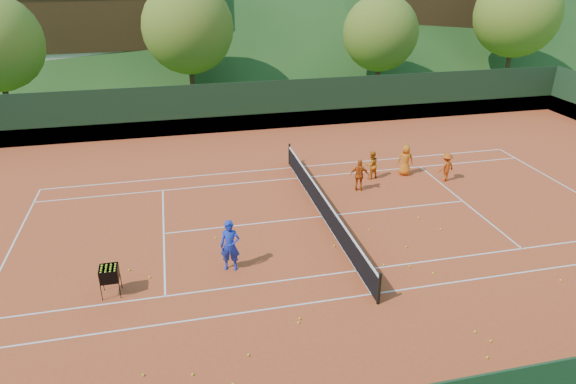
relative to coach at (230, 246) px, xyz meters
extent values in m
plane|color=#295019|center=(4.16, 3.03, -0.94)|extent=(400.00, 400.00, 0.00)
cube|color=#AF3F1C|center=(4.16, 3.03, -0.93)|extent=(40.00, 24.00, 0.02)
imported|color=#1B30AF|center=(0.00, 0.00, 0.00)|extent=(0.77, 0.61, 1.83)
imported|color=orange|center=(7.56, 6.33, -0.23)|extent=(0.78, 0.67, 1.38)
imported|color=#D05312|center=(6.52, 5.15, -0.18)|extent=(0.94, 0.65, 1.48)
imported|color=orange|center=(9.33, 6.39, -0.16)|extent=(0.86, 0.71, 1.52)
imported|color=#CC4C12|center=(10.88, 5.26, -0.22)|extent=(1.00, 0.72, 1.39)
sphere|color=yellow|center=(6.56, -5.29, -0.88)|extent=(0.07, 0.07, 0.07)
sphere|color=yellow|center=(6.35, -4.84, -0.88)|extent=(0.07, 0.07, 0.07)
sphere|color=yellow|center=(1.55, -3.32, -0.88)|extent=(0.07, 0.07, 0.07)
sphere|color=yellow|center=(5.61, 1.45, -0.88)|extent=(0.07, 0.07, 0.07)
sphere|color=yellow|center=(6.59, -1.86, -0.88)|extent=(0.07, 0.07, 0.07)
sphere|color=yellow|center=(-2.72, 0.07, -0.88)|extent=(0.07, 0.07, 0.07)
sphere|color=yellow|center=(5.19, -0.99, -0.88)|extent=(0.07, 0.07, 0.07)
sphere|color=yellow|center=(7.95, 1.97, -0.88)|extent=(0.07, 0.07, 0.07)
sphere|color=yellow|center=(-3.41, 0.65, -0.88)|extent=(0.07, 0.07, 0.07)
sphere|color=yellow|center=(1.63, -3.14, -0.88)|extent=(0.07, 0.07, 0.07)
sphere|color=yellow|center=(-2.83, -4.42, -0.88)|extent=(0.07, 0.07, 0.07)
sphere|color=yellow|center=(-0.63, -5.24, -0.88)|extent=(0.07, 0.07, 0.07)
sphere|color=yellow|center=(6.10, -5.84, -0.88)|extent=(0.07, 0.07, 0.07)
sphere|color=yellow|center=(-0.32, 2.19, -0.88)|extent=(0.07, 0.07, 0.07)
sphere|color=yellow|center=(8.35, 0.89, -0.88)|extent=(0.07, 0.07, 0.07)
sphere|color=yellow|center=(6.00, -1.30, -0.88)|extent=(0.07, 0.07, 0.07)
sphere|color=yellow|center=(3.90, 0.61, -0.88)|extent=(0.07, 0.07, 0.07)
sphere|color=yellow|center=(10.51, -3.18, -0.88)|extent=(0.07, 0.07, 0.07)
sphere|color=yellow|center=(6.45, -0.06, -0.88)|extent=(0.07, 0.07, 0.07)
sphere|color=yellow|center=(-1.60, -4.68, -0.88)|extent=(0.07, 0.07, 0.07)
sphere|color=yellow|center=(-0.09, -4.31, -0.88)|extent=(0.07, 0.07, 0.07)
cube|color=white|center=(-7.72, 3.03, -0.91)|extent=(0.06, 10.97, 0.00)
cube|color=white|center=(16.05, 3.03, -0.91)|extent=(0.06, 10.97, 0.00)
cube|color=silver|center=(4.16, -2.46, -0.91)|extent=(23.77, 0.06, 0.00)
cube|color=white|center=(4.16, 8.51, -0.91)|extent=(23.77, 0.06, 0.00)
cube|color=white|center=(4.16, -1.09, -0.91)|extent=(23.77, 0.06, 0.00)
cube|color=white|center=(4.16, 7.14, -0.91)|extent=(23.77, 0.06, 0.00)
cube|color=white|center=(-2.24, 3.03, -0.91)|extent=(0.06, 8.23, 0.00)
cube|color=white|center=(10.56, 3.03, -0.91)|extent=(0.06, 8.23, 0.00)
cube|color=white|center=(4.16, 3.03, -0.91)|extent=(12.80, 0.06, 0.00)
cube|color=white|center=(4.16, 3.03, -0.91)|extent=(0.06, 10.97, 0.00)
cube|color=black|center=(4.16, 3.03, -0.47)|extent=(0.03, 11.97, 0.90)
cube|color=white|center=(4.16, 3.03, 0.00)|extent=(0.05, 11.97, 0.06)
cylinder|color=black|center=(4.16, -2.96, -0.37)|extent=(0.10, 0.10, 1.10)
cylinder|color=black|center=(4.16, 9.01, -0.37)|extent=(0.10, 0.10, 1.10)
cube|color=black|center=(4.16, 15.03, 0.58)|extent=(40.00, 0.05, 3.00)
cube|color=#185724|center=(4.16, 15.03, -0.42)|extent=(40.40, 0.05, 1.00)
cylinder|color=black|center=(-4.13, -0.86, -0.64)|extent=(0.02, 0.02, 0.55)
cylinder|color=black|center=(-3.58, -0.86, -0.64)|extent=(0.02, 0.02, 0.55)
cylinder|color=black|center=(-4.13, -0.31, -0.64)|extent=(0.02, 0.02, 0.55)
cylinder|color=black|center=(-3.58, -0.31, -0.64)|extent=(0.02, 0.02, 0.55)
cube|color=black|center=(-3.86, -0.59, -0.37)|extent=(0.55, 0.55, 0.02)
cube|color=black|center=(-3.86, -0.86, -0.14)|extent=(0.55, 0.02, 0.45)
cube|color=black|center=(-3.86, -0.31, -0.14)|extent=(0.55, 0.02, 0.45)
cube|color=black|center=(-4.13, -0.59, -0.14)|extent=(0.02, 0.55, 0.45)
cube|color=black|center=(-3.58, -0.59, -0.14)|extent=(0.02, 0.55, 0.45)
sphere|color=#CCE526|center=(-4.06, -0.79, 0.05)|extent=(0.07, 0.07, 0.07)
sphere|color=#CCE526|center=(-4.06, -0.66, 0.05)|extent=(0.07, 0.07, 0.07)
sphere|color=#CCE526|center=(-4.06, -0.52, 0.05)|extent=(0.07, 0.07, 0.07)
sphere|color=#CCE526|center=(-4.06, -0.38, 0.05)|extent=(0.07, 0.07, 0.07)
sphere|color=#CCE526|center=(-3.93, -0.79, 0.05)|extent=(0.07, 0.07, 0.07)
sphere|color=#CCE526|center=(-3.93, -0.66, 0.05)|extent=(0.07, 0.07, 0.07)
sphere|color=#CCE526|center=(-3.93, -0.52, 0.05)|extent=(0.07, 0.07, 0.07)
sphere|color=#CCE526|center=(-3.93, -0.38, 0.05)|extent=(0.07, 0.07, 0.07)
sphere|color=#CCE526|center=(-3.79, -0.79, 0.05)|extent=(0.07, 0.07, 0.07)
sphere|color=#CCE526|center=(-3.79, -0.66, 0.05)|extent=(0.07, 0.07, 0.07)
sphere|color=#CCE526|center=(-3.79, -0.52, 0.05)|extent=(0.07, 0.07, 0.07)
sphere|color=#CCE526|center=(-3.79, -0.38, 0.05)|extent=(0.07, 0.07, 0.07)
sphere|color=#CCE526|center=(-3.65, -0.79, 0.05)|extent=(0.07, 0.07, 0.07)
sphere|color=#CCE526|center=(-3.65, -0.66, 0.05)|extent=(0.07, 0.07, 0.07)
sphere|color=#CCE526|center=(-3.65, -0.52, 0.05)|extent=(0.07, 0.07, 0.07)
sphere|color=#CCE526|center=(-3.65, -0.38, 0.05)|extent=(0.07, 0.07, 0.07)
cube|color=beige|center=(-5.84, 33.03, 0.50)|extent=(12.00, 9.00, 2.88)
cube|color=#35200E|center=(-5.84, 33.03, 4.18)|extent=(12.24, 9.18, 4.48)
cube|color=beige|center=(10.16, 37.03, 0.32)|extent=(11.00, 8.00, 2.52)
cube|color=#3C1D10|center=(10.16, 37.03, 3.54)|extent=(11.22, 8.16, 3.92)
cube|color=beige|center=(24.16, 33.03, 0.41)|extent=(10.00, 8.00, 2.70)
cube|color=#39210F|center=(24.16, 33.03, 3.86)|extent=(10.20, 8.16, 4.20)
cylinder|color=#41281A|center=(-11.84, 21.03, 0.41)|extent=(0.36, 0.36, 2.70)
cylinder|color=#3D2618|center=(0.16, 23.03, 0.50)|extent=(0.36, 0.36, 2.88)
sphere|color=#4B701D|center=(0.16, 23.03, 4.26)|extent=(6.40, 6.40, 6.40)
cylinder|color=#41281A|center=(14.16, 22.03, 0.32)|extent=(0.36, 0.36, 2.52)
sphere|color=#466C1C|center=(14.16, 22.03, 3.61)|extent=(5.60, 5.60, 5.60)
cylinder|color=#3C2818|center=(26.16, 23.03, 0.59)|extent=(0.36, 0.36, 3.06)
sphere|color=#537820|center=(26.16, 23.03, 4.59)|extent=(6.80, 6.80, 6.80)
camera|label=1|loc=(-1.46, -14.92, 8.86)|focal=32.00mm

